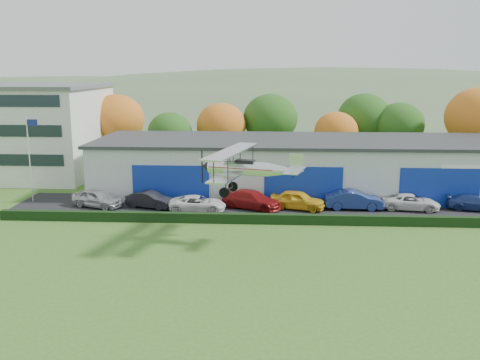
# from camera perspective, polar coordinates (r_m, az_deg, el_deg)

# --- Properties ---
(ground) EXTENTS (300.00, 300.00, 0.00)m
(ground) POSITION_cam_1_polar(r_m,az_deg,el_deg) (27.56, -1.15, -14.32)
(ground) COLOR #3D5F1E
(ground) RESTS_ON ground
(apron) EXTENTS (48.00, 9.00, 0.05)m
(apron) POSITION_cam_1_polar(r_m,az_deg,el_deg) (47.26, 4.41, -3.03)
(apron) COLOR black
(apron) RESTS_ON ground
(hedge) EXTENTS (46.00, 0.60, 0.80)m
(hedge) POSITION_cam_1_polar(r_m,az_deg,el_deg) (42.53, 4.54, -4.21)
(hedge) COLOR black
(hedge) RESTS_ON ground
(hangar) EXTENTS (40.60, 12.60, 5.30)m
(hangar) POSITION_cam_1_polar(r_m,az_deg,el_deg) (53.57, 6.45, 1.59)
(hangar) COLOR #B2B7BC
(hangar) RESTS_ON ground
(office_block) EXTENTS (20.60, 15.60, 10.40)m
(office_block) POSITION_cam_1_polar(r_m,az_deg,el_deg) (67.10, -23.40, 4.97)
(office_block) COLOR silver
(office_block) RESTS_ON ground
(flagpole) EXTENTS (1.05, 0.10, 8.00)m
(flagpole) POSITION_cam_1_polar(r_m,az_deg,el_deg) (52.02, -21.65, 2.89)
(flagpole) COLOR silver
(flagpole) RESTS_ON ground
(tree_belt) EXTENTS (75.70, 13.22, 10.12)m
(tree_belt) POSITION_cam_1_polar(r_m,az_deg,el_deg) (65.61, 2.26, 6.15)
(tree_belt) COLOR #3D2614
(tree_belt) RESTS_ON ground
(distant_hills) EXTENTS (430.00, 196.00, 56.00)m
(distant_hills) POSITION_cam_1_polar(r_m,az_deg,el_deg) (166.69, 0.99, 3.20)
(distant_hills) COLOR #4C6642
(distant_hills) RESTS_ON ground
(car_0) EXTENTS (5.14, 3.56, 1.62)m
(car_0) POSITION_cam_1_polar(r_m,az_deg,el_deg) (48.89, -15.09, -1.90)
(car_0) COLOR silver
(car_0) RESTS_ON apron
(car_1) EXTENTS (4.66, 2.89, 1.45)m
(car_1) POSITION_cam_1_polar(r_m,az_deg,el_deg) (47.64, -9.63, -2.11)
(car_1) COLOR black
(car_1) RESTS_ON apron
(car_2) EXTENTS (4.94, 2.35, 1.36)m
(car_2) POSITION_cam_1_polar(r_m,az_deg,el_deg) (46.01, -4.58, -2.54)
(car_2) COLOR silver
(car_2) RESTS_ON apron
(car_3) EXTENTS (5.87, 4.20, 1.58)m
(car_3) POSITION_cam_1_polar(r_m,az_deg,el_deg) (46.79, 1.31, -2.12)
(car_3) COLOR maroon
(car_3) RESTS_ON apron
(car_4) EXTENTS (5.17, 3.27, 1.64)m
(car_4) POSITION_cam_1_polar(r_m,az_deg,el_deg) (46.83, 6.24, -2.14)
(car_4) COLOR gold
(car_4) RESTS_ON apron
(car_5) EXTENTS (5.07, 1.87, 1.66)m
(car_5) POSITION_cam_1_polar(r_m,az_deg,el_deg) (47.57, 12.15, -2.11)
(car_5) COLOR navy
(car_5) RESTS_ON apron
(car_6) EXTENTS (5.18, 2.90, 1.37)m
(car_6) POSITION_cam_1_polar(r_m,az_deg,el_deg) (48.74, 17.92, -2.26)
(car_6) COLOR silver
(car_6) RESTS_ON apron
(car_7) EXTENTS (4.90, 2.82, 1.34)m
(car_7) POSITION_cam_1_polar(r_m,az_deg,el_deg) (50.54, 23.87, -2.24)
(car_7) COLOR navy
(car_7) RESTS_ON apron
(biplane) EXTENTS (7.50, 8.51, 3.17)m
(biplane) POSITION_cam_1_polar(r_m,az_deg,el_deg) (37.02, 0.68, 1.41)
(biplane) COLOR silver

